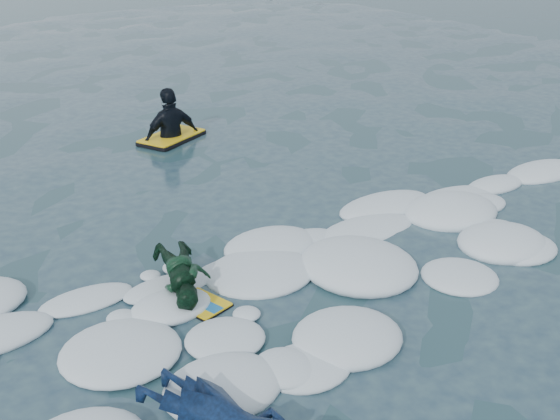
{
  "coord_description": "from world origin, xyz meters",
  "views": [
    {
      "loc": [
        -3.34,
        -4.53,
        3.67
      ],
      "look_at": [
        0.75,
        1.6,
        0.44
      ],
      "focal_mm": 45.0,
      "sensor_mm": 36.0,
      "label": 1
    }
  ],
  "objects": [
    {
      "name": "foam_band",
      "position": [
        0.0,
        1.03,
        0.0
      ],
      "size": [
        12.0,
        3.1,
        0.3
      ],
      "primitive_type": null,
      "color": "white",
      "rests_on": "ground"
    },
    {
      "name": "waiting_rider_unit",
      "position": [
        1.42,
        5.91,
        0.02
      ],
      "size": [
        1.33,
        1.09,
        1.75
      ],
      "rotation": [
        0.0,
        0.0,
        0.45
      ],
      "color": "black",
      "rests_on": "ground"
    },
    {
      "name": "prone_child_unit",
      "position": [
        -0.71,
        1.15,
        0.22
      ],
      "size": [
        0.87,
        1.22,
        0.43
      ],
      "rotation": [
        0.0,
        0.0,
        1.86
      ],
      "color": "black",
      "rests_on": "ground"
    },
    {
      "name": "ground",
      "position": [
        0.0,
        0.0,
        0.0
      ],
      "size": [
        120.0,
        120.0,
        0.0
      ],
      "primitive_type": "plane",
      "color": "#1B3942",
      "rests_on": "ground"
    }
  ]
}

